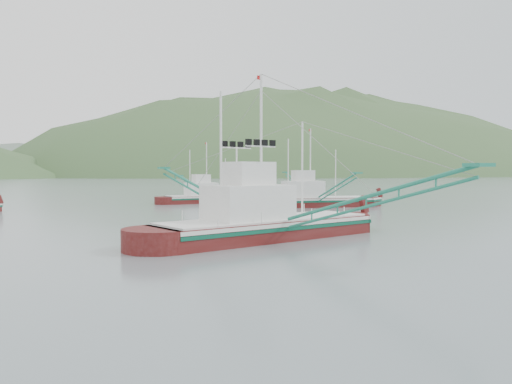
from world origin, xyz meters
name	(u,v)px	position (x,y,z in m)	size (l,w,h in m)	color
ground	(291,243)	(0.00, 0.00, 0.00)	(1200.00, 1200.00, 0.00)	slate
main_boat	(265,206)	(-0.78, 2.45, 2.37)	(17.68, 30.32, 12.53)	#490D0C
bg_boat_right	(313,193)	(17.98, 28.84, 1.93)	(15.92, 27.67, 11.31)	#490D0C
bg_boat_far	(208,193)	(7.68, 42.66, 1.44)	(13.81, 24.41, 9.91)	#490D0C
headland_right	(309,175)	(240.00, 430.00, 0.00)	(684.00, 432.00, 306.00)	#38572D
ridge_distant	(88,175)	(30.00, 560.00, 0.00)	(960.00, 400.00, 240.00)	slate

